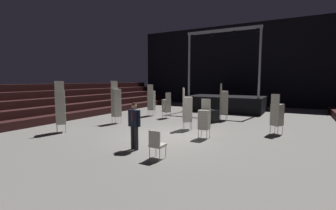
{
  "coord_description": "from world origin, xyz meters",
  "views": [
    {
      "loc": [
        5.1,
        -9.1,
        2.52
      ],
      "look_at": [
        -0.0,
        0.09,
        1.4
      ],
      "focal_mm": 25.03,
      "sensor_mm": 36.0,
      "label": 1
    }
  ],
  "objects_px": {
    "chair_stack_mid_right": "(277,114)",
    "loose_chair_near_man": "(157,143)",
    "stage_riser": "(226,102)",
    "chair_stack_rear_centre": "(204,119)",
    "man_with_tie": "(134,123)",
    "chair_stack_front_right": "(167,105)",
    "chair_stack_rear_right": "(224,102)",
    "equipment_road_case": "(211,116)",
    "chair_stack_front_left": "(151,100)",
    "chair_stack_rear_left": "(60,107)",
    "chair_stack_mid_left": "(116,102)",
    "chair_stack_mid_centre": "(187,109)"
  },
  "relations": [
    {
      "from": "stage_riser",
      "to": "chair_stack_rear_right",
      "type": "distance_m",
      "value": 4.66
    },
    {
      "from": "loose_chair_near_man",
      "to": "chair_stack_front_right",
      "type": "bearing_deg",
      "value": 117.73
    },
    {
      "from": "chair_stack_rear_left",
      "to": "chair_stack_mid_left",
      "type": "bearing_deg",
      "value": 24.74
    },
    {
      "from": "chair_stack_front_left",
      "to": "chair_stack_mid_right",
      "type": "bearing_deg",
      "value": -22.91
    },
    {
      "from": "man_with_tie",
      "to": "chair_stack_rear_left",
      "type": "bearing_deg",
      "value": 2.77
    },
    {
      "from": "stage_riser",
      "to": "chair_stack_rear_centre",
      "type": "xyz_separation_m",
      "value": [
        1.63,
        -9.46,
        0.16
      ]
    },
    {
      "from": "chair_stack_front_right",
      "to": "chair_stack_mid_left",
      "type": "relative_size",
      "value": 0.69
    },
    {
      "from": "man_with_tie",
      "to": "equipment_road_case",
      "type": "distance_m",
      "value": 6.86
    },
    {
      "from": "man_with_tie",
      "to": "chair_stack_front_left",
      "type": "bearing_deg",
      "value": -51.82
    },
    {
      "from": "chair_stack_front_right",
      "to": "loose_chair_near_man",
      "type": "xyz_separation_m",
      "value": [
        3.72,
        -7.25,
        -0.33
      ]
    },
    {
      "from": "chair_stack_front_right",
      "to": "chair_stack_mid_centre",
      "type": "xyz_separation_m",
      "value": [
        2.69,
        -2.62,
        0.21
      ]
    },
    {
      "from": "man_with_tie",
      "to": "chair_stack_front_right",
      "type": "bearing_deg",
      "value": -60.52
    },
    {
      "from": "stage_riser",
      "to": "man_with_tie",
      "type": "bearing_deg",
      "value": -90.03
    },
    {
      "from": "chair_stack_mid_right",
      "to": "chair_stack_rear_left",
      "type": "distance_m",
      "value": 10.27
    },
    {
      "from": "stage_riser",
      "to": "chair_stack_mid_centre",
      "type": "distance_m",
      "value": 8.15
    },
    {
      "from": "stage_riser",
      "to": "chair_stack_rear_centre",
      "type": "height_order",
      "value": "stage_riser"
    },
    {
      "from": "man_with_tie",
      "to": "loose_chair_near_man",
      "type": "xyz_separation_m",
      "value": [
        1.26,
        -0.51,
        -0.45
      ]
    },
    {
      "from": "man_with_tie",
      "to": "chair_stack_rear_left",
      "type": "relative_size",
      "value": 0.7
    },
    {
      "from": "chair_stack_mid_right",
      "to": "equipment_road_case",
      "type": "bearing_deg",
      "value": -174.9
    },
    {
      "from": "chair_stack_mid_centre",
      "to": "chair_stack_rear_right",
      "type": "xyz_separation_m",
      "value": [
        0.86,
        3.63,
        0.08
      ]
    },
    {
      "from": "chair_stack_front_left",
      "to": "equipment_road_case",
      "type": "height_order",
      "value": "chair_stack_front_left"
    },
    {
      "from": "chair_stack_front_left",
      "to": "chair_stack_rear_left",
      "type": "xyz_separation_m",
      "value": [
        -0.9,
        -6.62,
        0.13
      ]
    },
    {
      "from": "man_with_tie",
      "to": "chair_stack_rear_left",
      "type": "height_order",
      "value": "chair_stack_rear_left"
    },
    {
      "from": "chair_stack_mid_right",
      "to": "chair_stack_rear_left",
      "type": "xyz_separation_m",
      "value": [
        -9.15,
        -4.66,
        0.29
      ]
    },
    {
      "from": "equipment_road_case",
      "to": "chair_stack_rear_right",
      "type": "bearing_deg",
      "value": 60.6
    },
    {
      "from": "chair_stack_front_left",
      "to": "loose_chair_near_man",
      "type": "height_order",
      "value": "chair_stack_front_left"
    },
    {
      "from": "equipment_road_case",
      "to": "loose_chair_near_man",
      "type": "distance_m",
      "value": 7.36
    },
    {
      "from": "chair_stack_mid_right",
      "to": "loose_chair_near_man",
      "type": "height_order",
      "value": "chair_stack_mid_right"
    },
    {
      "from": "man_with_tie",
      "to": "loose_chair_near_man",
      "type": "relative_size",
      "value": 1.83
    },
    {
      "from": "chair_stack_mid_left",
      "to": "chair_stack_mid_centre",
      "type": "height_order",
      "value": "chair_stack_mid_left"
    },
    {
      "from": "chair_stack_mid_centre",
      "to": "equipment_road_case",
      "type": "distance_m",
      "value": 2.8
    },
    {
      "from": "man_with_tie",
      "to": "chair_stack_rear_centre",
      "type": "bearing_deg",
      "value": -110.87
    },
    {
      "from": "chair_stack_front_right",
      "to": "chair_stack_mid_right",
      "type": "bearing_deg",
      "value": -79.89
    },
    {
      "from": "stage_riser",
      "to": "chair_stack_mid_left",
      "type": "relative_size",
      "value": 2.54
    },
    {
      "from": "chair_stack_rear_left",
      "to": "chair_stack_front_right",
      "type": "bearing_deg",
      "value": 16.88
    },
    {
      "from": "stage_riser",
      "to": "chair_stack_mid_right",
      "type": "height_order",
      "value": "stage_riser"
    },
    {
      "from": "chair_stack_rear_centre",
      "to": "man_with_tie",
      "type": "bearing_deg",
      "value": 58.26
    },
    {
      "from": "chair_stack_rear_left",
      "to": "loose_chair_near_man",
      "type": "relative_size",
      "value": 2.62
    },
    {
      "from": "stage_riser",
      "to": "man_with_tie",
      "type": "xyz_separation_m",
      "value": [
        -0.01,
        -12.26,
        0.28
      ]
    },
    {
      "from": "chair_stack_front_right",
      "to": "loose_chair_near_man",
      "type": "distance_m",
      "value": 8.16
    },
    {
      "from": "chair_stack_front_left",
      "to": "chair_stack_rear_centre",
      "type": "xyz_separation_m",
      "value": [
        5.58,
        -4.38,
        -0.25
      ]
    },
    {
      "from": "stage_riser",
      "to": "man_with_tie",
      "type": "height_order",
      "value": "stage_riser"
    },
    {
      "from": "chair_stack_rear_centre",
      "to": "stage_riser",
      "type": "bearing_deg",
      "value": -81.66
    },
    {
      "from": "chair_stack_mid_left",
      "to": "chair_stack_rear_centre",
      "type": "relative_size",
      "value": 1.45
    },
    {
      "from": "chair_stack_rear_left",
      "to": "chair_stack_rear_centre",
      "type": "distance_m",
      "value": 6.86
    },
    {
      "from": "chair_stack_mid_left",
      "to": "chair_stack_rear_left",
      "type": "relative_size",
      "value": 1.0
    },
    {
      "from": "chair_stack_front_left",
      "to": "chair_stack_mid_left",
      "type": "xyz_separation_m",
      "value": [
        -0.17,
        -3.5,
        0.13
      ]
    },
    {
      "from": "stage_riser",
      "to": "chair_stack_front_right",
      "type": "height_order",
      "value": "stage_riser"
    },
    {
      "from": "chair_stack_rear_right",
      "to": "equipment_road_case",
      "type": "distance_m",
      "value": 1.33
    },
    {
      "from": "chair_stack_front_left",
      "to": "chair_stack_mid_right",
      "type": "xyz_separation_m",
      "value": [
        8.25,
        -1.96,
        -0.17
      ]
    }
  ]
}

